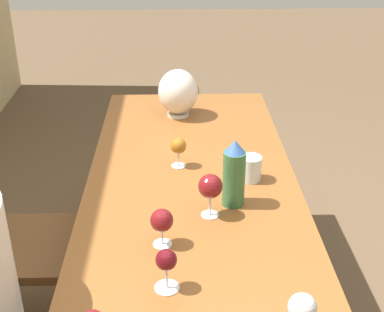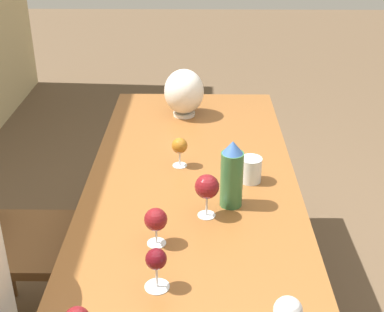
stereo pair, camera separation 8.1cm
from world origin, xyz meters
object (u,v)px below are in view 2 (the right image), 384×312
(wine_glass_1, at_px, (156,261))
(wine_glass_5, at_px, (180,146))
(vase, at_px, (184,92))
(water_bottle, at_px, (232,175))
(water_tumbler, at_px, (251,170))
(wine_glass_2, at_px, (288,312))
(chair_far, at_px, (9,229))
(wine_glass_0, at_px, (207,187))
(wine_glass_6, at_px, (156,220))

(wine_glass_1, relative_size, wine_glass_5, 1.06)
(vase, distance_m, wine_glass_1, 1.26)
(water_bottle, xyz_separation_m, water_tumbler, (0.17, -0.08, -0.07))
(wine_glass_2, height_order, wine_glass_5, wine_glass_2)
(water_bottle, bearing_deg, water_tumbler, -25.62)
(wine_glass_5, relative_size, chair_far, 0.13)
(wine_glass_5, bearing_deg, wine_glass_2, -162.29)
(water_tumbler, xyz_separation_m, vase, (0.65, 0.27, 0.07))
(wine_glass_0, bearing_deg, wine_glass_1, 158.64)
(wine_glass_6, bearing_deg, wine_glass_2, -138.79)
(wine_glass_6, bearing_deg, wine_glass_5, -6.04)
(water_tumbler, distance_m, wine_glass_1, 0.69)
(wine_glass_1, distance_m, wine_glass_6, 0.21)
(water_tumbler, relative_size, chair_far, 0.10)
(chair_far, bearing_deg, water_bottle, -102.38)
(water_tumbler, height_order, chair_far, chair_far)
(wine_glass_5, xyz_separation_m, wine_glass_6, (-0.52, 0.06, 0.00))
(wine_glass_0, bearing_deg, water_tumbler, -34.91)
(water_bottle, height_order, chair_far, water_bottle)
(wine_glass_0, height_order, chair_far, chair_far)
(wine_glass_2, bearing_deg, wine_glass_1, 59.64)
(wine_glass_2, xyz_separation_m, wine_glass_5, (0.92, 0.30, -0.01))
(water_bottle, xyz_separation_m, wine_glass_5, (0.29, 0.19, -0.03))
(water_bottle, relative_size, water_tumbler, 2.57)
(wine_glass_1, distance_m, chair_far, 0.98)
(wine_glass_1, relative_size, wine_glass_2, 0.95)
(wine_glass_6, relative_size, chair_far, 0.13)
(wine_glass_5, distance_m, chair_far, 0.79)
(chair_far, bearing_deg, water_tumbler, -91.37)
(vase, height_order, wine_glass_5, vase)
(vase, bearing_deg, wine_glass_2, -168.61)
(vase, distance_m, wine_glass_6, 1.05)
(wine_glass_5, bearing_deg, wine_glass_0, -163.85)
(wine_glass_0, height_order, wine_glass_1, wine_glass_0)
(vase, height_order, wine_glass_1, vase)
(vase, height_order, wine_glass_6, vase)
(water_bottle, distance_m, wine_glass_6, 0.34)
(wine_glass_1, bearing_deg, wine_glass_2, -120.36)
(wine_glass_0, bearing_deg, wine_glass_6, 135.37)
(water_bottle, relative_size, wine_glass_0, 1.59)
(vase, relative_size, chair_far, 0.24)
(wine_glass_5, xyz_separation_m, chair_far, (-0.09, 0.71, -0.34))
(wine_glass_6, height_order, chair_far, chair_far)
(water_tumbler, relative_size, wine_glass_1, 0.75)
(wine_glass_5, bearing_deg, vase, -0.30)
(vase, bearing_deg, chair_far, 131.27)
(wine_glass_0, distance_m, chair_far, 0.93)
(wine_glass_0, height_order, wine_glass_6, wine_glass_0)
(wine_glass_2, height_order, wine_glass_6, wine_glass_2)
(wine_glass_5, relative_size, wine_glass_6, 0.96)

